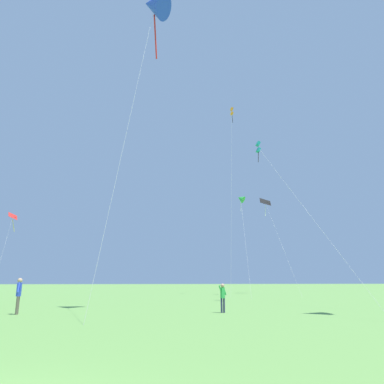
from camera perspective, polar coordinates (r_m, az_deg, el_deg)
kite_blue_delta at (r=28.84m, az=-5.71°, el=26.37°), size 4.02×7.94×21.24m
kite_green_small at (r=47.62m, az=7.41°, el=-1.02°), size 2.54×9.51×12.33m
kite_teal_box at (r=34.16m, az=10.20°, el=6.44°), size 3.14×11.21×13.88m
kite_orange_box at (r=53.12m, az=6.07°, el=11.67°), size 2.98×7.84×25.11m
kite_red_high at (r=50.10m, az=-25.62°, el=-3.89°), size 1.07×6.01×9.77m
kite_black_large at (r=53.52m, az=11.18°, el=-2.03°), size 1.78×10.13×13.13m
person_foreground_watcher at (r=21.76m, az=-24.80°, el=-13.66°), size 0.24×0.58×1.80m
person_far_back at (r=20.95m, az=4.67°, el=-15.33°), size 0.48×0.23×1.51m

